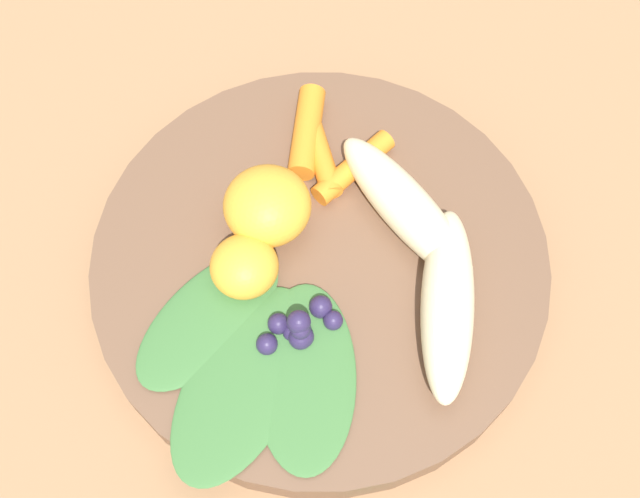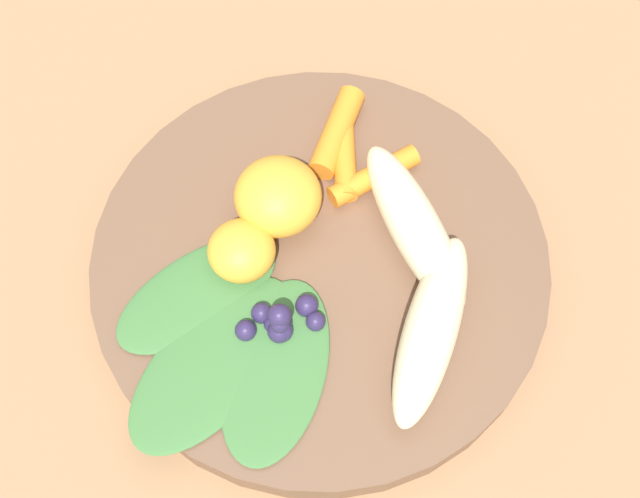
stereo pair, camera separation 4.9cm
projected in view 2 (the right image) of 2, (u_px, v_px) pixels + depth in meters
ground_plane at (320, 272)px, 0.52m from camera, size 2.40×2.40×0.00m
bowl at (320, 264)px, 0.51m from camera, size 0.28×0.28×0.02m
banana_peeled_left at (414, 225)px, 0.49m from camera, size 0.04×0.12×0.03m
banana_peeled_right at (431, 329)px, 0.46m from camera, size 0.11×0.11×0.03m
orange_segment_near at (242, 251)px, 0.49m from camera, size 0.04×0.04×0.03m
orange_segment_far at (278, 196)px, 0.50m from camera, size 0.05×0.05×0.04m
carrot_front at (374, 176)px, 0.52m from camera, size 0.06×0.02×0.01m
carrot_mid_left at (345, 160)px, 0.52m from camera, size 0.04×0.06×0.01m
carrot_mid_right at (337, 132)px, 0.53m from camera, size 0.06×0.06×0.02m
blueberry_pile at (281, 323)px, 0.47m from camera, size 0.05×0.03×0.03m
kale_leaf_left at (197, 294)px, 0.49m from camera, size 0.12×0.07×0.00m
kale_leaf_right at (214, 362)px, 0.47m from camera, size 0.14×0.11×0.00m
kale_leaf_rear at (276, 369)px, 0.47m from camera, size 0.12×0.13×0.00m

